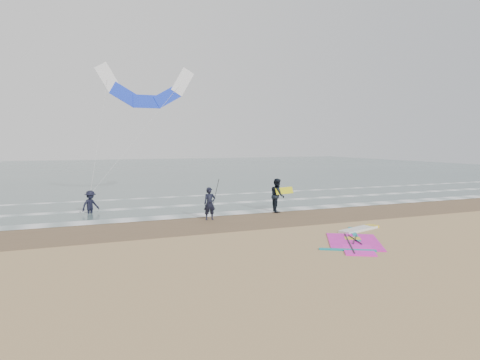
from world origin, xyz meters
name	(u,v)px	position (x,y,z in m)	size (l,w,h in m)	color
ground	(315,245)	(0.00, 0.00, 0.00)	(120.00, 120.00, 0.00)	tan
sea_water	(134,170)	(0.00, 48.00, 0.01)	(120.00, 80.00, 0.02)	#47605E
wet_sand_band	(253,219)	(0.00, 6.00, 0.00)	(120.00, 5.00, 0.01)	brown
foam_waterline	(224,207)	(0.00, 10.44, 0.03)	(120.00, 9.15, 0.02)	white
windsurf_rig	(357,238)	(2.20, 0.28, 0.03)	(4.92, 4.66, 0.12)	white
person_standing	(210,204)	(-2.13, 6.79, 0.85)	(0.62, 0.41, 1.70)	black
person_walking	(277,195)	(2.27, 7.69, 0.98)	(0.95, 0.74, 1.95)	black
person_wading	(90,199)	(-7.78, 11.12, 0.84)	(1.08, 0.62, 1.67)	black
held_pole	(215,196)	(-1.83, 6.79, 1.25)	(0.17, 0.86, 1.82)	black
carried_kiteboard	(284,191)	(2.67, 7.59, 1.24)	(1.30, 0.51, 0.39)	yellow
surf_kite	(146,91)	(-3.74, 15.59, 7.53)	(7.43, 4.56, 8.19)	white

